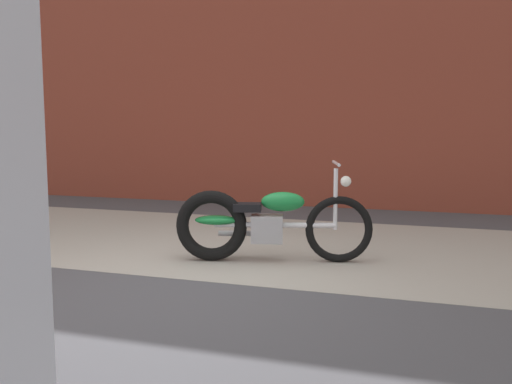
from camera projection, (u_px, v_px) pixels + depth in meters
ground_plane at (190, 280)px, 4.86m from camera, size 80.00×80.00×0.00m
sidewalk_slab at (252, 242)px, 6.51m from camera, size 36.00×3.50×0.01m
brick_building_wall at (313, 65)px, 9.49m from camera, size 36.00×0.50×4.94m
motorcycle_green at (259, 223)px, 5.52m from camera, size 1.96×0.77×1.03m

